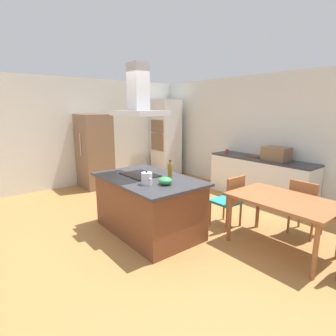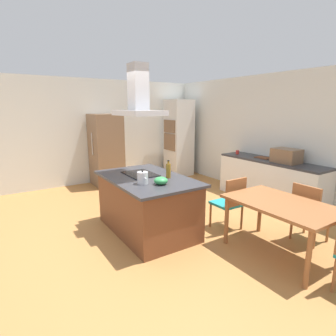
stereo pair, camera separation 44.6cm
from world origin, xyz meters
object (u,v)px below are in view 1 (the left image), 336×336
at_px(wall_oven_stack, 166,138).
at_px(dining_table, 283,204).
at_px(cutting_board, 254,156).
at_px(countertop_microwave, 276,154).
at_px(cooktop, 140,175).
at_px(mixing_bowl, 165,181).
at_px(chair_at_left_end, 230,198).
at_px(coffee_mug_red, 227,151).
at_px(chair_facing_back_wall, 305,205).
at_px(olive_oil_bottle, 170,170).
at_px(tea_kettle, 147,178).
at_px(refrigerator, 95,151).
at_px(range_hood, 138,99).

xyz_separation_m(wall_oven_stack, dining_table, (4.53, -1.51, -0.43)).
relative_size(cutting_board, wall_oven_stack, 0.15).
height_order(countertop_microwave, cutting_board, countertop_microwave).
height_order(cooktop, mixing_bowl, mixing_bowl).
bearing_deg(mixing_bowl, chair_at_left_end, 78.24).
distance_m(coffee_mug_red, chair_at_left_end, 2.30).
distance_m(mixing_bowl, chair_facing_back_wall, 2.21).
bearing_deg(olive_oil_bottle, tea_kettle, -80.12).
bearing_deg(cooktop, coffee_mug_red, 100.74).
xyz_separation_m(wall_oven_stack, chair_at_left_end, (3.62, -1.51, -0.59)).
distance_m(cooktop, tea_kettle, 0.58).
height_order(cutting_board, refrigerator, refrigerator).
relative_size(olive_oil_bottle, cutting_board, 0.82).
bearing_deg(chair_facing_back_wall, cutting_board, 146.73).
relative_size(cutting_board, chair_facing_back_wall, 0.38).
bearing_deg(wall_oven_stack, cooktop, -44.69).
bearing_deg(wall_oven_stack, dining_table, -18.37).
height_order(cooktop, refrigerator, refrigerator).
relative_size(countertop_microwave, chair_at_left_end, 0.56).
bearing_deg(olive_oil_bottle, chair_at_left_end, 60.18).
bearing_deg(coffee_mug_red, tea_kettle, -70.83).
relative_size(mixing_bowl, chair_at_left_end, 0.22).
bearing_deg(mixing_bowl, wall_oven_stack, 141.62).
relative_size(olive_oil_bottle, range_hood, 0.31).
distance_m(refrigerator, range_hood, 3.03).
relative_size(countertop_microwave, refrigerator, 0.27).
distance_m(coffee_mug_red, cutting_board, 0.69).
relative_size(coffee_mug_red, refrigerator, 0.05).
bearing_deg(chair_facing_back_wall, olive_oil_bottle, -132.63).
height_order(refrigerator, chair_at_left_end, refrigerator).
bearing_deg(cutting_board, tea_kettle, -83.07).
xyz_separation_m(dining_table, chair_facing_back_wall, (0.00, 0.67, -0.16)).
xyz_separation_m(mixing_bowl, chair_facing_back_wall, (1.16, 1.83, -0.45)).
distance_m(tea_kettle, range_hood, 1.25).
bearing_deg(refrigerator, chair_facing_back_wall, 16.57).
height_order(olive_oil_bottle, range_hood, range_hood).
xyz_separation_m(chair_at_left_end, chair_facing_back_wall, (0.92, 0.67, 0.00)).
height_order(coffee_mug_red, refrigerator, refrigerator).
relative_size(mixing_bowl, coffee_mug_red, 2.22).
xyz_separation_m(chair_at_left_end, range_hood, (-0.94, -1.14, 1.59)).
bearing_deg(cutting_board, refrigerator, -139.28).
xyz_separation_m(dining_table, chair_at_left_end, (-0.92, 0.00, -0.16)).
distance_m(coffee_mug_red, wall_oven_stack, 2.15).
xyz_separation_m(cooktop, wall_oven_stack, (-2.67, 2.65, 0.20)).
height_order(chair_facing_back_wall, range_hood, range_hood).
bearing_deg(chair_at_left_end, countertop_microwave, 97.60).
relative_size(wall_oven_stack, refrigerator, 1.21).
xyz_separation_m(refrigerator, range_hood, (2.75, -0.43, 1.19)).
xyz_separation_m(cutting_board, dining_table, (1.71, -1.79, -0.24)).
xyz_separation_m(coffee_mug_red, refrigerator, (-2.22, -2.41, -0.03)).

